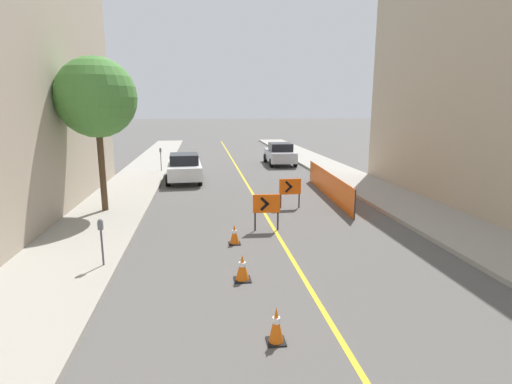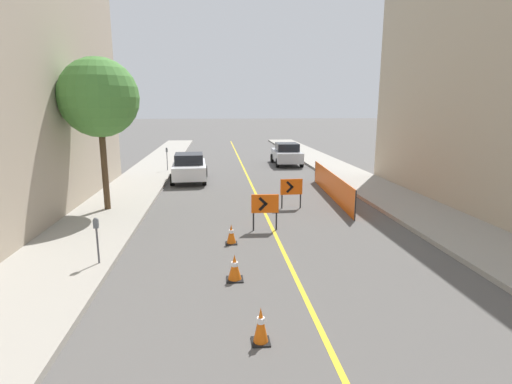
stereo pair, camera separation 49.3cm
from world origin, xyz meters
TOP-DOWN VIEW (x-y plane):
  - lane_stripe at (0.00, 26.61)m, footprint 0.12×53.21m
  - sidewalk_left at (-6.12, 26.61)m, footprint 2.92×53.21m
  - sidewalk_right at (6.12, 26.61)m, footprint 2.92×53.21m
  - traffic_cone_fourth at (-1.18, 10.11)m, footprint 0.34×0.34m
  - traffic_cone_fifth at (-1.51, 12.82)m, footprint 0.41×0.41m
  - traffic_cone_farthest at (-1.49, 15.48)m, footprint 0.36×0.36m
  - arrow_barricade_primary at (-0.28, 16.75)m, footprint 0.93×0.11m
  - arrow_barricade_secondary at (1.19, 19.67)m, footprint 0.92×0.11m
  - safety_mesh_fence at (3.44, 21.54)m, footprint 0.56×8.06m
  - parked_car_curb_near at (-3.41, 26.41)m, footprint 2.00×4.38m
  - parked_car_curb_mid at (3.24, 32.34)m, footprint 1.95×4.35m
  - parking_meter_near_curb at (-5.01, 13.89)m, footprint 0.12×0.11m
  - parking_meter_far_curb at (-5.01, 29.56)m, footprint 0.12×0.11m
  - street_tree_left_near at (-6.27, 19.73)m, footprint 3.00×3.00m

SIDE VIEW (x-z plane):
  - lane_stripe at x=0.00m, z-range 0.00..0.01m
  - sidewalk_left at x=-6.12m, z-range 0.00..0.16m
  - sidewalk_right at x=6.12m, z-range 0.00..0.16m
  - traffic_cone_farthest at x=-1.49m, z-range 0.00..0.62m
  - traffic_cone_fifth at x=-1.51m, z-range 0.00..0.65m
  - traffic_cone_fourth at x=-1.18m, z-range 0.00..0.69m
  - safety_mesh_fence at x=3.44m, z-range 0.00..1.17m
  - parked_car_curb_near at x=-3.41m, z-range 0.00..1.59m
  - parked_car_curb_mid at x=3.24m, z-range 0.00..1.59m
  - arrow_barricade_secondary at x=1.19m, z-range 0.24..1.47m
  - arrow_barricade_primary at x=-0.28m, z-range 0.25..1.51m
  - parking_meter_near_curb at x=-5.01m, z-range 0.41..1.64m
  - parking_meter_far_curb at x=-5.01m, z-range 0.45..1.91m
  - street_tree_left_near at x=-6.27m, z-range 1.56..7.40m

